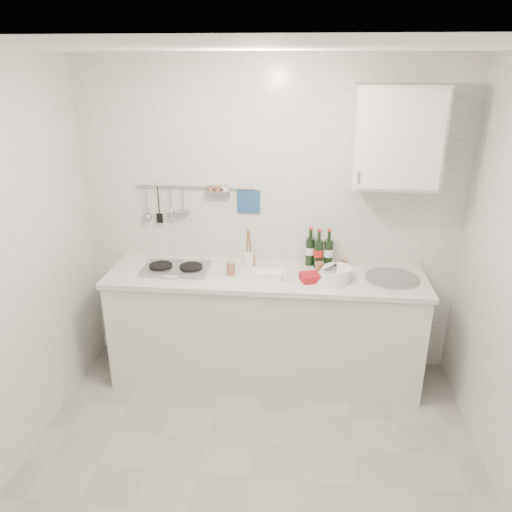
{
  "coord_description": "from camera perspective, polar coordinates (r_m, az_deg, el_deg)",
  "views": [
    {
      "loc": [
        0.27,
        -2.39,
        2.46
      ],
      "look_at": [
        -0.05,
        0.9,
        1.14
      ],
      "focal_mm": 35.0,
      "sensor_mm": 36.0,
      "label": 1
    }
  ],
  "objects": [
    {
      "name": "floor",
      "position": [
        3.44,
        -0.66,
        -23.95
      ],
      "size": [
        3.0,
        3.0,
        0.0
      ],
      "primitive_type": "plane",
      "color": "gray",
      "rests_on": "ground"
    },
    {
      "name": "ceiling",
      "position": [
        2.41,
        -0.93,
        22.66
      ],
      "size": [
        3.0,
        3.0,
        0.0
      ],
      "primitive_type": "plane",
      "rotation": [
        3.14,
        0.0,
        0.0
      ],
      "color": "silver",
      "rests_on": "back_wall"
    },
    {
      "name": "back_wall",
      "position": [
        3.99,
        1.48,
        4.01
      ],
      "size": [
        3.0,
        0.02,
        2.5
      ],
      "primitive_type": "cube",
      "color": "silver",
      "rests_on": "floor"
    },
    {
      "name": "counter",
      "position": [
        4.05,
        1.14,
        -8.38
      ],
      "size": [
        2.44,
        0.64,
        0.96
      ],
      "color": "beige",
      "rests_on": "floor"
    },
    {
      "name": "wall_rail",
      "position": [
        3.99,
        -7.15,
        6.5
      ],
      "size": [
        0.98,
        0.09,
        0.34
      ],
      "color": "#93969B",
      "rests_on": "back_wall"
    },
    {
      "name": "wall_cabinet",
      "position": [
        3.7,
        15.77,
        12.97
      ],
      "size": [
        0.6,
        0.38,
        0.7
      ],
      "color": "beige",
      "rests_on": "back_wall"
    },
    {
      "name": "plate_stack_hob",
      "position": [
        3.9,
        -9.29,
        -1.65
      ],
      "size": [
        0.29,
        0.29,
        0.03
      ],
      "rotation": [
        0.0,
        0.0,
        -0.32
      ],
      "color": "#4F71B3",
      "rests_on": "counter"
    },
    {
      "name": "plate_stack_sink",
      "position": [
        3.74,
        8.95,
        -2.11
      ],
      "size": [
        0.28,
        0.26,
        0.11
      ],
      "rotation": [
        0.0,
        0.0,
        -0.41
      ],
      "color": "white",
      "rests_on": "counter"
    },
    {
      "name": "wine_bottles",
      "position": [
        3.94,
        7.21,
        0.92
      ],
      "size": [
        0.22,
        0.11,
        0.31
      ],
      "rotation": [
        0.0,
        0.0,
        -0.2
      ],
      "color": "black",
      "rests_on": "counter"
    },
    {
      "name": "butter_dish",
      "position": [
        3.73,
        1.29,
        -2.17
      ],
      "size": [
        0.22,
        0.11,
        0.06
      ],
      "primitive_type": "cube",
      "rotation": [
        0.0,
        0.0,
        0.01
      ],
      "color": "white",
      "rests_on": "counter"
    },
    {
      "name": "strawberry_punnet",
      "position": [
        3.72,
        6.2,
        -2.45
      ],
      "size": [
        0.17,
        0.17,
        0.06
      ],
      "primitive_type": "cube",
      "rotation": [
        0.0,
        0.0,
        0.34
      ],
      "color": "#AF1317",
      "rests_on": "counter"
    },
    {
      "name": "utensil_crock",
      "position": [
        3.94,
        -0.87,
        -0.17
      ],
      "size": [
        0.08,
        0.08,
        0.32
      ],
      "rotation": [
        0.0,
        0.0,
        -0.42
      ],
      "color": "white",
      "rests_on": "counter"
    },
    {
      "name": "jar_a",
      "position": [
        3.97,
        -0.49,
        -0.45
      ],
      "size": [
        0.06,
        0.06,
        0.09
      ],
      "rotation": [
        0.0,
        0.0,
        0.04
      ],
      "color": "#92573A",
      "rests_on": "counter"
    },
    {
      "name": "jar_b",
      "position": [
        3.98,
        10.07,
        -0.8
      ],
      "size": [
        0.06,
        0.06,
        0.08
      ],
      "rotation": [
        0.0,
        0.0,
        0.03
      ],
      "color": "#92573A",
      "rests_on": "counter"
    },
    {
      "name": "jar_c",
      "position": [
        3.85,
        7.25,
        -1.35
      ],
      "size": [
        0.07,
        0.07,
        0.09
      ],
      "rotation": [
        0.0,
        0.0,
        0.32
      ],
      "color": "#92573A",
      "rests_on": "counter"
    },
    {
      "name": "jar_d",
      "position": [
        3.81,
        -2.92,
        -1.35
      ],
      "size": [
        0.07,
        0.07,
        0.11
      ],
      "rotation": [
        0.0,
        0.0,
        -0.04
      ],
      "color": "#92573A",
      "rests_on": "counter"
    }
  ]
}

